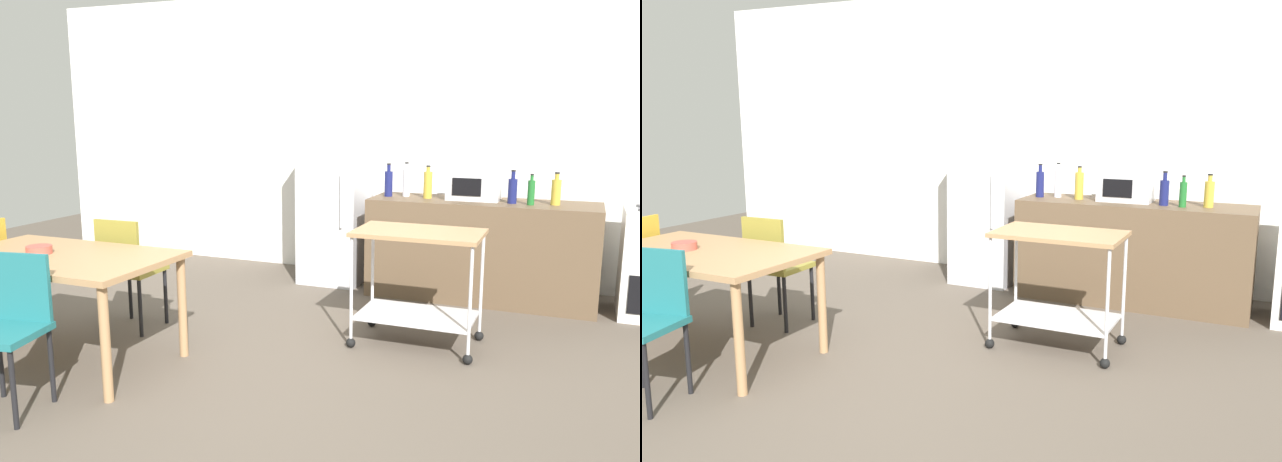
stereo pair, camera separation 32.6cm
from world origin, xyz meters
TOP-DOWN VIEW (x-y plane):
  - ground_plane at (0.00, 0.00)m, footprint 12.00×12.00m
  - back_wall at (0.00, 3.20)m, footprint 8.40×0.12m
  - kitchen_counter at (0.90, 2.60)m, footprint 2.00×0.64m
  - dining_table at (-1.48, -0.00)m, footprint 1.50×0.90m
  - chair_olive at (-1.49, 0.69)m, footprint 0.42×0.42m
  - chair_teal at (-1.24, -0.65)m, footprint 0.47×0.47m
  - refrigerator at (-0.55, 2.70)m, footprint 0.60×0.63m
  - kitchen_cart at (0.65, 1.23)m, footprint 0.91×0.57m
  - bottle_sparkling_water at (0.03, 2.59)m, footprint 0.08×0.08m
  - bottle_wine at (0.18, 2.65)m, footprint 0.07×0.07m
  - bottle_hot_sauce at (0.40, 2.59)m, footprint 0.08×0.08m
  - microwave at (0.81, 2.67)m, footprint 0.46×0.35m
  - bottle_vinegar at (1.16, 2.54)m, footprint 0.08×0.08m
  - bottle_soy_sauce at (1.31, 2.50)m, footprint 0.06×0.06m
  - bottle_olive_oil at (1.51, 2.59)m, footprint 0.08×0.08m
  - fruit_bowl at (-1.63, -0.03)m, footprint 0.17×0.17m

SIDE VIEW (x-z plane):
  - ground_plane at x=0.00m, z-range 0.00..0.00m
  - kitchen_counter at x=0.90m, z-range 0.00..0.90m
  - chair_olive at x=-1.49m, z-range 0.07..0.96m
  - chair_teal at x=-1.24m, z-range 0.07..0.96m
  - kitchen_cart at x=0.65m, z-range 0.15..1.00m
  - dining_table at x=-1.48m, z-range 0.30..1.05m
  - refrigerator at x=-0.55m, z-range 0.00..1.55m
  - fruit_bowl at x=-1.63m, z-range 0.75..0.80m
  - bottle_soy_sauce at x=1.31m, z-range 0.88..1.15m
  - bottle_olive_oil at x=1.51m, z-range 0.88..1.16m
  - bottle_vinegar at x=1.16m, z-range 0.87..1.16m
  - bottle_sparkling_water at x=0.03m, z-range 0.87..1.18m
  - bottle_hot_sauce at x=0.40m, z-range 0.88..1.18m
  - microwave at x=0.81m, z-range 0.90..1.16m
  - bottle_wine at x=0.18m, z-range 0.88..1.20m
  - back_wall at x=0.00m, z-range 0.00..2.90m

